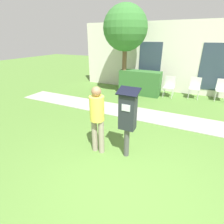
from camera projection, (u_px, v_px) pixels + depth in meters
The scene contains 10 objects.
ground_plane at pixel (127, 183), 3.27m from camera, with size 40.00×40.00×0.00m, color #517A33.
sidewalk at pixel (162, 118), 5.88m from camera, with size 12.00×1.10×0.02m.
building_facade at pixel (181, 58), 8.10m from camera, with size 10.00×0.26×3.20m.
parking_meter at pixel (128, 115), 3.64m from camera, with size 0.44×0.31×1.59m.
person_standing at pixel (97, 116), 3.83m from camera, with size 0.32×0.32×1.58m.
outdoor_chair_left at pixel (169, 85), 7.83m from camera, with size 0.44×0.44×0.90m.
outdoor_chair_middle at pixel (195, 86), 7.66m from camera, with size 0.44×0.44×0.90m.
outdoor_chair_right at pixel (222, 88), 7.36m from camera, with size 0.44×0.44×0.90m.
hedge_row at pixel (140, 83), 8.13m from camera, with size 1.89×0.60×1.10m.
tree at pixel (125, 29), 7.44m from camera, with size 1.90×1.90×3.82m.
Camera 1 is at (0.83, -2.35, 2.52)m, focal length 28.00 mm.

